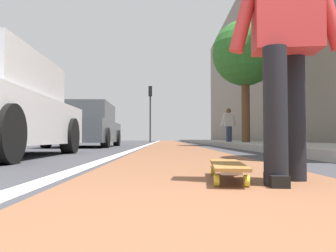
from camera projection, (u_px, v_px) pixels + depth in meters
ground_plane at (174, 147)px, 10.75m from camera, size 80.00×80.00×0.00m
bike_lane_paint at (169, 142)px, 24.74m from camera, size 56.00×1.81×0.00m
lane_stripe_white at (153, 143)px, 20.73m from camera, size 52.00×0.16×0.01m
sidewalk_curb at (228, 142)px, 18.77m from camera, size 52.00×3.20×0.14m
building_facade at (259, 57)px, 23.01m from camera, size 40.00×1.20×11.77m
skateboard at (227, 166)px, 2.23m from camera, size 0.86×0.29×0.11m
skater_person at (286, 33)px, 2.11m from camera, size 0.44×0.72×1.64m
parked_car_mid at (86, 126)px, 11.41m from camera, size 4.50×2.05×1.46m
traffic_light at (150, 104)px, 26.63m from camera, size 0.33×0.28×4.44m
street_tree_mid at (245, 54)px, 13.08m from camera, size 2.55×2.55×4.89m
pedestrian_distant at (229, 124)px, 15.44m from camera, size 0.47×0.73×1.68m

